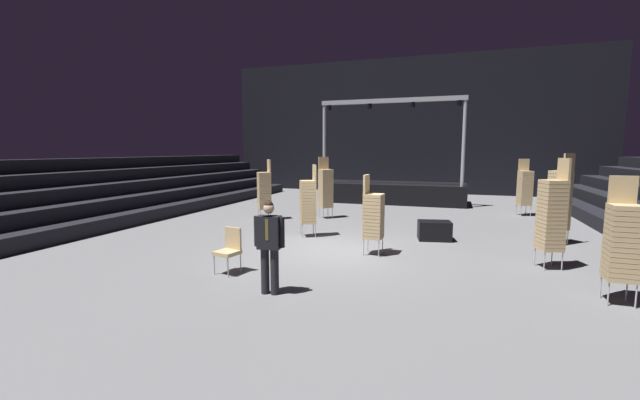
% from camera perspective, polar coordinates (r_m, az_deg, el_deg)
% --- Properties ---
extents(ground_plane, '(22.00, 30.00, 0.10)m').
position_cam_1_polar(ground_plane, '(10.29, 1.86, -7.49)').
color(ground_plane, slate).
extents(arena_end_wall, '(22.00, 0.30, 8.00)m').
position_cam_1_polar(arena_end_wall, '(24.74, 12.27, 10.36)').
color(arena_end_wall, black).
rests_on(arena_end_wall, ground_plane).
extents(bleacher_bank_left, '(3.75, 24.00, 2.25)m').
position_cam_1_polar(bleacher_bank_left, '(16.04, -29.85, 1.11)').
color(bleacher_bank_left, black).
rests_on(bleacher_bank_left, ground_plane).
extents(stage_riser, '(6.93, 2.54, 4.91)m').
position_cam_1_polar(stage_riser, '(19.88, 10.36, 1.35)').
color(stage_riser, black).
rests_on(stage_riser, ground_plane).
extents(man_with_tie, '(0.57, 0.27, 1.68)m').
position_cam_1_polar(man_with_tie, '(7.07, -7.31, -6.01)').
color(man_with_tie, black).
rests_on(man_with_tie, ground_plane).
extents(chair_stack_front_left, '(0.47, 0.47, 1.96)m').
position_cam_1_polar(chair_stack_front_left, '(9.77, 7.68, -2.14)').
color(chair_stack_front_left, '#B2B5BA').
rests_on(chair_stack_front_left, ground_plane).
extents(chair_stack_front_right, '(0.62, 0.62, 2.48)m').
position_cam_1_polar(chair_stack_front_right, '(12.49, 31.19, 0.07)').
color(chair_stack_front_right, '#B2B5BA').
rests_on(chair_stack_front_right, ground_plane).
extents(chair_stack_mid_left, '(0.60, 0.60, 2.14)m').
position_cam_1_polar(chair_stack_mid_left, '(11.71, -1.72, -0.12)').
color(chair_stack_mid_left, '#B2B5BA').
rests_on(chair_stack_mid_left, ground_plane).
extents(chair_stack_mid_right, '(0.55, 0.55, 2.22)m').
position_cam_1_polar(chair_stack_mid_right, '(17.44, 27.38, 1.62)').
color(chair_stack_mid_right, '#B2B5BA').
rests_on(chair_stack_mid_right, ground_plane).
extents(chair_stack_mid_centre, '(0.44, 0.44, 2.14)m').
position_cam_1_polar(chair_stack_mid_centre, '(8.26, 37.42, -4.69)').
color(chair_stack_mid_centre, '#B2B5BA').
rests_on(chair_stack_mid_centre, ground_plane).
extents(chair_stack_rear_left, '(0.62, 0.62, 2.22)m').
position_cam_1_polar(chair_stack_rear_left, '(14.68, -8.01, 1.46)').
color(chair_stack_rear_left, '#B2B5BA').
rests_on(chair_stack_rear_left, ground_plane).
extents(chair_stack_rear_right, '(0.62, 0.62, 2.31)m').
position_cam_1_polar(chair_stack_rear_right, '(14.92, 0.81, 1.78)').
color(chair_stack_rear_right, '#B2B5BA').
rests_on(chair_stack_rear_right, ground_plane).
extents(chair_stack_rear_centre, '(0.56, 0.56, 2.39)m').
position_cam_1_polar(chair_stack_rear_centre, '(9.86, 30.38, -1.75)').
color(chair_stack_rear_centre, '#B2B5BA').
rests_on(chair_stack_rear_centre, ground_plane).
extents(equipment_road_case, '(1.00, 0.76, 0.55)m').
position_cam_1_polar(equipment_road_case, '(11.80, 16.14, -4.26)').
color(equipment_road_case, black).
rests_on(equipment_road_case, ground_plane).
extents(loose_chair_near_man, '(0.51, 0.51, 0.95)m').
position_cam_1_polar(loose_chair_near_man, '(8.54, -12.90, -6.70)').
color(loose_chair_near_man, '#B2B5BA').
rests_on(loose_chair_near_man, ground_plane).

